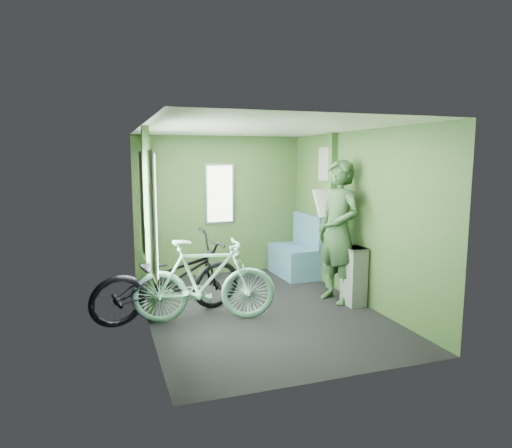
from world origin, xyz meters
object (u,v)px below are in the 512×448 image
Objects in this scene: bicycle_black at (171,318)px; bicycle_mint at (205,322)px; passenger at (338,232)px; waste_box at (354,276)px; bench_seat at (295,257)px.

bicycle_mint is (0.36, -0.26, 0.00)m from bicycle_black.
passenger reaches higher than bicycle_black.
waste_box is (2.38, -0.24, 0.39)m from bicycle_black.
waste_box is at bearing -110.80° from bicycle_black.
bicycle_black is at bearing 64.79° from bicycle_mint.
bicycle_black is 2.44m from passenger.
passenger is at bearing -92.48° from bench_seat.
bicycle_black is 0.45m from bicycle_mint.
bicycle_black reaches higher than bicycle_mint.
bench_seat is at bearing -38.09° from bicycle_mint.
bicycle_mint is at bearing -140.50° from bicycle_black.
bicycle_mint is 2.12m from passenger.
bench_seat reaches higher than waste_box.
bicycle_black is 1.13× the size of bicycle_mint.
bench_seat is at bearing -72.72° from bicycle_black.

